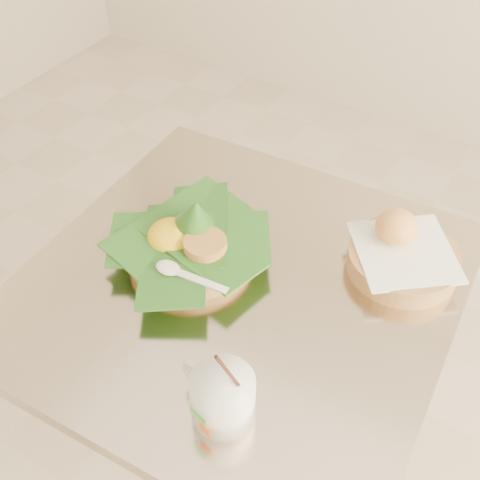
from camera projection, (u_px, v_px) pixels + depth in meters
The scene contains 5 objects.
floor at pixel (189, 457), 1.58m from camera, with size 3.60×3.60×0.00m, color beige.
cafe_table at pixel (239, 357), 1.18m from camera, with size 0.73×0.73×0.75m.
rice_basket at pixel (190, 239), 1.04m from camera, with size 0.28×0.28×0.14m.
bread_basket at pixel (402, 254), 1.03m from camera, with size 0.23×0.23×0.10m.
coffee_mug at pixel (221, 396), 0.82m from camera, with size 0.12×0.10×0.16m.
Camera 1 is at (0.50, -0.56, 1.51)m, focal length 45.00 mm.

